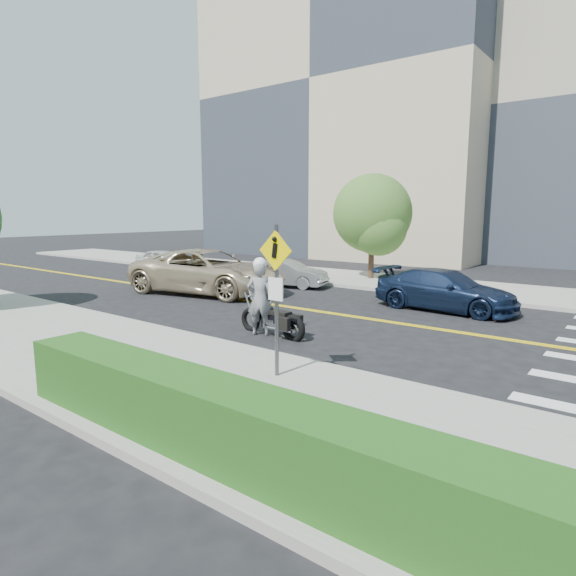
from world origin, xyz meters
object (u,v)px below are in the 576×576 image
(parked_car_white, at_px, (163,260))
(parked_car_silver, at_px, (286,273))
(pedestrian_sign, at_px, (276,286))
(motorcycle, at_px, (272,311))
(motorcyclist, at_px, (260,297))
(parked_car_blue, at_px, (445,290))
(suv, at_px, (208,271))

(parked_car_white, xyz_separation_m, parked_car_silver, (9.42, -0.49, 0.01))
(pedestrian_sign, xyz_separation_m, motorcycle, (-2.44, 2.83, -1.27))
(motorcycle, distance_m, parked_car_white, 16.40)
(motorcyclist, relative_size, parked_car_blue, 0.44)
(motorcycle, bearing_deg, suv, 154.41)
(pedestrian_sign, height_order, motorcycle, pedestrian_sign)
(suv, xyz_separation_m, parked_car_white, (-7.91, 3.91, -0.31))
(motorcyclist, bearing_deg, parked_car_silver, -82.46)
(motorcyclist, bearing_deg, suv, -57.53)
(parked_car_silver, bearing_deg, motorcyclist, -160.74)
(motorcyclist, distance_m, parked_car_silver, 8.79)
(suv, height_order, parked_car_blue, suv)
(pedestrian_sign, bearing_deg, motorcyclist, 135.59)
(parked_car_white, bearing_deg, motorcycle, -122.84)
(suv, relative_size, parked_car_silver, 1.75)
(parked_car_white, distance_m, parked_car_silver, 9.43)
(motorcycle, height_order, parked_car_blue, parked_car_blue)
(motorcyclist, bearing_deg, motorcycle, -175.93)
(motorcycle, height_order, suv, suv)
(motorcycle, relative_size, parked_car_white, 0.63)
(pedestrian_sign, distance_m, motorcyclist, 3.91)
(suv, distance_m, parked_car_white, 8.83)
(suv, distance_m, parked_car_blue, 9.49)
(motorcycle, xyz_separation_m, parked_car_white, (-14.48, 7.69, -0.08))
(motorcyclist, height_order, suv, motorcyclist)
(parked_car_blue, bearing_deg, suv, 108.75)
(motorcycle, distance_m, suv, 7.58)
(motorcyclist, distance_m, parked_car_blue, 7.12)
(motorcycle, bearing_deg, parked_car_blue, 72.37)
(motorcyclist, relative_size, suv, 0.33)
(parked_car_white, height_order, parked_car_silver, parked_car_silver)
(pedestrian_sign, bearing_deg, motorcycle, 130.82)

